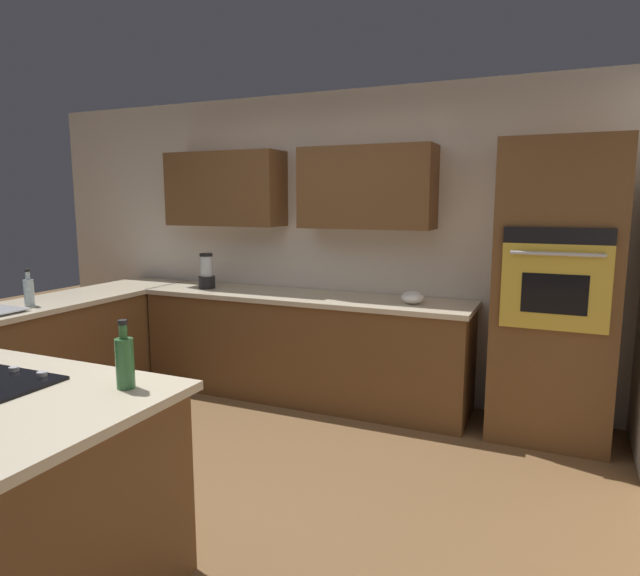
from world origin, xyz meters
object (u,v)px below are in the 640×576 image
Objects in this scene: dish_soap_bottle at (29,291)px; second_bottle at (125,361)px; wall_oven at (555,293)px; blender at (207,273)px; mixing_bowl at (413,297)px.

second_bottle is at bearing 150.33° from dish_soap_bottle.
wall_oven is 2.90m from blender.
blender is 1.90m from mixing_bowl.
second_bottle is at bearing 75.36° from mixing_bowl.
blender is 1.44m from dish_soap_bottle.
dish_soap_bottle is (0.72, 1.25, -0.02)m from blender.
dish_soap_bottle is 2.30m from second_bottle.
mixing_bowl is (-1.90, -0.00, -0.09)m from blender.
blender reaches higher than mixing_bowl.
blender is 1.13× the size of dish_soap_bottle.
dish_soap_bottle is 0.95× the size of second_bottle.
mixing_bowl is 2.47m from second_bottle.
wall_oven is 3.84m from dish_soap_bottle.
second_bottle is (1.62, 2.41, -0.03)m from wall_oven.
dish_soap_bottle is (3.62, 1.27, -0.04)m from wall_oven.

